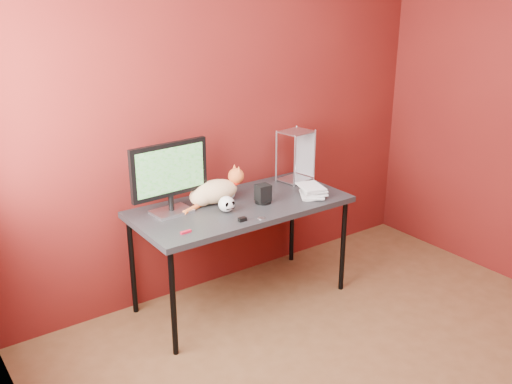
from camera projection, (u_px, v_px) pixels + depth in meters
room at (427, 146)px, 2.71m from camera, size 3.52×3.52×2.61m
desk at (241, 211)px, 3.93m from camera, size 1.50×0.70×0.75m
monitor at (170, 175)px, 3.67m from camera, size 0.55×0.19×0.48m
cat at (215, 191)px, 3.91m from camera, size 0.52×0.20×0.24m
skull_mug at (227, 204)px, 3.76m from camera, size 0.11×0.11×0.11m
speaker at (263, 194)px, 3.91m from camera, size 0.12×0.12×0.13m
book_stack at (302, 138)px, 3.92m from camera, size 0.25×0.26×0.85m
wire_rack at (295, 156)px, 4.32m from camera, size 0.26×0.22×0.39m
pocket_knife at (186, 232)px, 3.45m from camera, size 0.07×0.02×0.01m
black_gadget at (242, 219)px, 3.62m from camera, size 0.05×0.03×0.02m
washer at (261, 218)px, 3.67m from camera, size 0.05×0.05×0.00m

